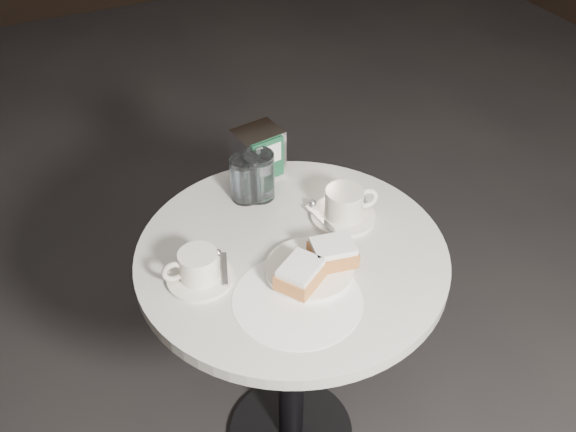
# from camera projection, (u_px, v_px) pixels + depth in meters

# --- Properties ---
(cafe_table) EXTENTS (0.70, 0.70, 0.74)m
(cafe_table) POSITION_uv_depth(u_px,v_px,m) (292.00, 310.00, 1.56)
(cafe_table) COLOR black
(cafe_table) RESTS_ON ground
(sugar_spill) EXTENTS (0.33, 0.33, 0.00)m
(sugar_spill) POSITION_uv_depth(u_px,v_px,m) (297.00, 299.00, 1.31)
(sugar_spill) COLOR white
(sugar_spill) RESTS_ON cafe_table
(beignet_plate) EXTENTS (0.23, 0.23, 0.06)m
(beignet_plate) POSITION_uv_depth(u_px,v_px,m) (314.00, 266.00, 1.36)
(beignet_plate) COLOR white
(beignet_plate) RESTS_ON cafe_table
(coffee_cup_left) EXTENTS (0.16, 0.15, 0.07)m
(coffee_cup_left) POSITION_uv_depth(u_px,v_px,m) (198.00, 269.00, 1.34)
(coffee_cup_left) COLOR white
(coffee_cup_left) RESTS_ON cafe_table
(coffee_cup_right) EXTENTS (0.17, 0.17, 0.08)m
(coffee_cup_right) POSITION_uv_depth(u_px,v_px,m) (344.00, 206.00, 1.50)
(coffee_cup_right) COLOR white
(coffee_cup_right) RESTS_ON cafe_table
(water_glass_left) EXTENTS (0.08, 0.08, 0.11)m
(water_glass_left) POSITION_uv_depth(u_px,v_px,m) (245.00, 180.00, 1.54)
(water_glass_left) COLOR silver
(water_glass_left) RESTS_ON cafe_table
(water_glass_right) EXTENTS (0.08, 0.08, 0.12)m
(water_glass_right) POSITION_uv_depth(u_px,v_px,m) (259.00, 176.00, 1.55)
(water_glass_right) COLOR white
(water_glass_right) RESTS_ON cafe_table
(napkin_dispenser) EXTENTS (0.12, 0.11, 0.13)m
(napkin_dispenser) POSITION_uv_depth(u_px,v_px,m) (258.00, 154.00, 1.61)
(napkin_dispenser) COLOR white
(napkin_dispenser) RESTS_ON cafe_table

